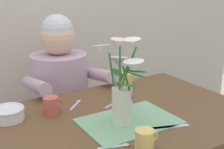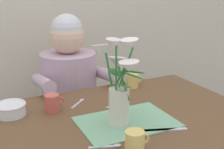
% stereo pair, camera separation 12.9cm
% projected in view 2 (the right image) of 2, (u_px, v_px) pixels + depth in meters
% --- Properties ---
extents(dining_table, '(1.20, 0.80, 0.74)m').
position_uv_depth(dining_table, '(119.00, 136.00, 1.34)').
color(dining_table, brown).
rests_on(dining_table, ground_plane).
extents(seated_person, '(0.45, 0.47, 1.14)m').
position_uv_depth(seated_person, '(70.00, 105.00, 1.88)').
color(seated_person, '#4C4C56').
rests_on(seated_person, ground_plane).
extents(striped_placemat, '(0.40, 0.28, 0.00)m').
position_uv_depth(striped_placemat, '(126.00, 122.00, 1.25)').
color(striped_placemat, '#7AB289').
rests_on(striped_placemat, dining_table).
extents(flower_vase, '(0.20, 0.22, 0.37)m').
position_uv_depth(flower_vase, '(119.00, 81.00, 1.18)').
color(flower_vase, silver).
rests_on(flower_vase, dining_table).
extents(ceramic_bowl, '(0.14, 0.14, 0.06)m').
position_uv_depth(ceramic_bowl, '(11.00, 109.00, 1.31)').
color(ceramic_bowl, white).
rests_on(ceramic_bowl, dining_table).
extents(dinner_knife, '(0.19, 0.08, 0.00)m').
position_uv_depth(dinner_knife, '(164.00, 130.00, 1.18)').
color(dinner_knife, silver).
rests_on(dinner_knife, dining_table).
extents(tea_cup, '(0.09, 0.07, 0.08)m').
position_uv_depth(tea_cup, '(133.00, 80.00, 1.66)').
color(tea_cup, '#E5C666').
rests_on(tea_cup, dining_table).
extents(coffee_cup, '(0.09, 0.07, 0.08)m').
position_uv_depth(coffee_cup, '(52.00, 103.00, 1.35)').
color(coffee_cup, '#CC564C').
rests_on(coffee_cup, dining_table).
extents(ceramic_mug, '(0.09, 0.07, 0.08)m').
position_uv_depth(ceramic_mug, '(135.00, 142.00, 1.02)').
color(ceramic_mug, '#E5C666').
rests_on(ceramic_mug, dining_table).
extents(spoon_0, '(0.10, 0.09, 0.01)m').
position_uv_depth(spoon_0, '(79.00, 102.00, 1.46)').
color(spoon_0, silver).
rests_on(spoon_0, dining_table).
extents(spoon_1, '(0.11, 0.06, 0.01)m').
position_uv_depth(spoon_1, '(117.00, 103.00, 1.45)').
color(spoon_1, silver).
rests_on(spoon_1, dining_table).
extents(spoon_2, '(0.12, 0.05, 0.01)m').
position_uv_depth(spoon_2, '(110.00, 146.00, 1.06)').
color(spoon_2, silver).
rests_on(spoon_2, dining_table).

